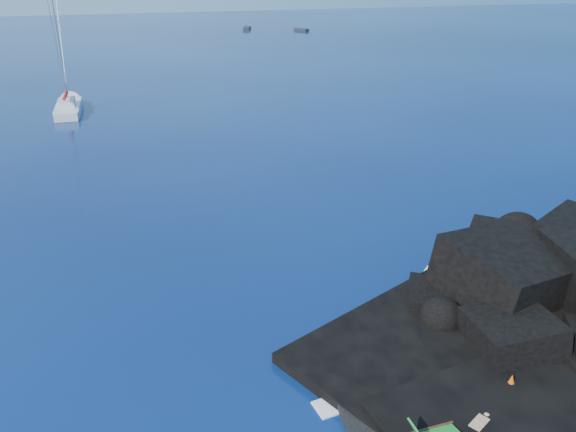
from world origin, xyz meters
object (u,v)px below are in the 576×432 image
Objects in this scene: deck_chair at (437,429)px; sunbather at (479,425)px; distant_boat_a at (247,29)px; distant_boat_b at (301,31)px; marker_cone at (511,382)px; sailboat at (69,112)px.

sunbather is (1.62, 0.04, -0.38)m from deck_chair.
distant_boat_a is (28.99, 132.58, -0.54)m from sunbather.
deck_chair is 0.40× the size of distant_boat_b.
distant_boat_a is at bearing 78.49° from marker_cone.
deck_chair is 0.91× the size of sunbather.
distant_boat_a is 1.22× the size of distant_boat_b.
deck_chair is at bearing 155.16° from sunbather.
sunbather is at bearing -73.29° from sailboat.
distant_boat_a is at bearing 121.96° from distant_boat_b.
marker_cone is (3.85, 1.25, -0.25)m from deck_chair.
sailboat is 19.66× the size of marker_cone.
distant_boat_b is at bearing 56.57° from sailboat.
sunbather reaches higher than distant_boat_a.
sailboat reaches higher than marker_cone.
marker_cone reaches higher than distant_boat_a.
sailboat is 90.39m from distant_boat_a.
distant_boat_a is at bearing 78.18° from deck_chair.
deck_chair is at bearing -133.21° from distant_boat_b.
marker_cone is (2.24, 1.22, 0.12)m from sunbather.
distant_boat_b is at bearing 72.70° from marker_cone.
sunbather is 2.90× the size of marker_cone.
marker_cone is at bearing -70.64° from sailboat.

